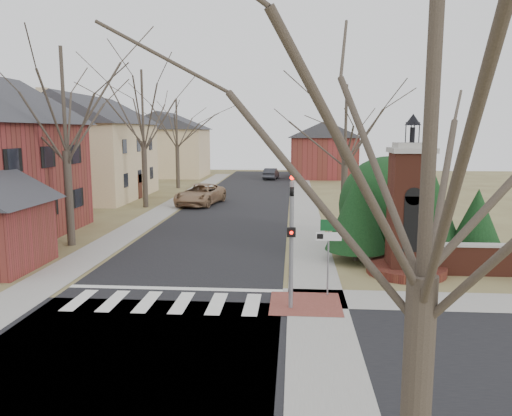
# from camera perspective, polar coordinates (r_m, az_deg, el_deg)

# --- Properties ---
(ground) EXTENTS (120.00, 120.00, 0.00)m
(ground) POSITION_cam_1_polar(r_m,az_deg,el_deg) (16.89, -11.10, -11.47)
(ground) COLOR brown
(ground) RESTS_ON ground
(main_street) EXTENTS (8.00, 70.00, 0.01)m
(main_street) POSITION_cam_1_polar(r_m,az_deg,el_deg) (37.95, -2.30, -0.00)
(main_street) COLOR black
(main_street) RESTS_ON ground
(cross_street) EXTENTS (120.00, 8.00, 0.01)m
(cross_street) POSITION_cam_1_polar(r_m,az_deg,el_deg) (14.24, -14.41, -15.52)
(cross_street) COLOR black
(cross_street) RESTS_ON ground
(crosswalk_zone) EXTENTS (8.00, 2.20, 0.02)m
(crosswalk_zone) POSITION_cam_1_polar(r_m,az_deg,el_deg) (17.61, -10.40, -10.56)
(crosswalk_zone) COLOR silver
(crosswalk_zone) RESTS_ON ground
(stop_bar) EXTENTS (8.00, 0.35, 0.02)m
(stop_bar) POSITION_cam_1_polar(r_m,az_deg,el_deg) (18.99, -9.24, -9.09)
(stop_bar) COLOR silver
(stop_bar) RESTS_ON ground
(sidewalk_right_main) EXTENTS (2.00, 60.00, 0.02)m
(sidewalk_right_main) POSITION_cam_1_polar(r_m,az_deg,el_deg) (37.71, 5.57, -0.09)
(sidewalk_right_main) COLOR gray
(sidewalk_right_main) RESTS_ON ground
(sidewalk_left) EXTENTS (2.00, 60.00, 0.02)m
(sidewalk_left) POSITION_cam_1_polar(r_m,az_deg,el_deg) (38.89, -9.93, 0.09)
(sidewalk_left) COLOR gray
(sidewalk_left) RESTS_ON ground
(curb_apron) EXTENTS (2.40, 2.40, 0.02)m
(curb_apron) POSITION_cam_1_polar(r_m,az_deg,el_deg) (17.26, 5.67, -10.85)
(curb_apron) COLOR brown
(curb_apron) RESTS_ON ground
(traffic_signal_pole) EXTENTS (0.28, 0.41, 4.50)m
(traffic_signal_pole) POSITION_cam_1_polar(r_m,az_deg,el_deg) (16.15, 4.07, -2.71)
(traffic_signal_pole) COLOR slate
(traffic_signal_pole) RESTS_ON ground
(sign_post) EXTENTS (0.90, 0.07, 2.75)m
(sign_post) POSITION_cam_1_polar(r_m,az_deg,el_deg) (17.71, 8.27, -3.87)
(sign_post) COLOR slate
(sign_post) RESTS_ON ground
(brick_gate_monument) EXTENTS (3.20, 3.20, 6.47)m
(brick_gate_monument) POSITION_cam_1_polar(r_m,az_deg,el_deg) (21.09, 17.01, -1.53)
(brick_gate_monument) COLOR #572619
(brick_gate_monument) RESTS_ON ground
(house_stucco_left) EXTENTS (9.80, 12.80, 9.28)m
(house_stucco_left) POSITION_cam_1_polar(r_m,az_deg,el_deg) (45.88, -18.70, 6.82)
(house_stucco_left) COLOR beige
(house_stucco_left) RESTS_ON ground
(house_distant_left) EXTENTS (10.80, 8.80, 8.53)m
(house_distant_left) POSITION_cam_1_polar(r_m,az_deg,el_deg) (65.35, -10.24, 7.29)
(house_distant_left) COLOR beige
(house_distant_left) RESTS_ON ground
(house_distant_right) EXTENTS (8.80, 8.80, 7.30)m
(house_distant_right) POSITION_cam_1_polar(r_m,az_deg,el_deg) (63.39, 7.68, 6.76)
(house_distant_right) COLOR maroon
(house_distant_right) RESTS_ON ground
(evergreen_near) EXTENTS (2.80, 2.80, 4.10)m
(evergreen_near) POSITION_cam_1_polar(r_m,az_deg,el_deg) (22.71, 11.49, -0.26)
(evergreen_near) COLOR #473D33
(evergreen_near) RESTS_ON ground
(evergreen_mid) EXTENTS (3.40, 3.40, 4.70)m
(evergreen_mid) POSITION_cam_1_polar(r_m,az_deg,el_deg) (24.46, 18.86, 0.79)
(evergreen_mid) COLOR #473D33
(evergreen_mid) RESTS_ON ground
(evergreen_far) EXTENTS (2.40, 2.40, 3.30)m
(evergreen_far) POSITION_cam_1_polar(r_m,az_deg,el_deg) (24.20, 23.95, -1.26)
(evergreen_far) COLOR #473D33
(evergreen_far) RESTS_ON ground
(evergreen_mass) EXTENTS (4.80, 4.80, 4.80)m
(evergreen_mass) POSITION_cam_1_polar(r_m,az_deg,el_deg) (25.41, 14.84, 0.80)
(evergreen_mass) COLOR black
(evergreen_mass) RESTS_ON ground
(bare_tree_0) EXTENTS (8.05, 8.05, 11.15)m
(bare_tree_0) POSITION_cam_1_polar(r_m,az_deg,el_deg) (26.85, -21.20, 12.26)
(bare_tree_0) COLOR #473D33
(bare_tree_0) RESTS_ON ground
(bare_tree_1) EXTENTS (8.40, 8.40, 11.64)m
(bare_tree_1) POSITION_cam_1_polar(r_m,az_deg,el_deg) (39.01, -12.87, 11.85)
(bare_tree_1) COLOR #473D33
(bare_tree_1) RESTS_ON ground
(bare_tree_2) EXTENTS (7.35, 7.35, 10.19)m
(bare_tree_2) POSITION_cam_1_polar(r_m,az_deg,el_deg) (51.65, -9.07, 10.04)
(bare_tree_2) COLOR #473D33
(bare_tree_2) RESTS_ON ground
(bare_tree_3) EXTENTS (7.00, 7.00, 9.70)m
(bare_tree_3) POSITION_cam_1_polar(r_m,az_deg,el_deg) (31.42, 10.25, 10.27)
(bare_tree_3) COLOR #473D33
(bare_tree_3) RESTS_ON ground
(bare_tree_4) EXTENTS (6.65, 6.65, 9.21)m
(bare_tree_4) POSITION_cam_1_polar(r_m,az_deg,el_deg) (6.49, 19.56, 13.19)
(bare_tree_4) COLOR #473D33
(bare_tree_4) RESTS_ON ground
(pickup_truck) EXTENTS (3.70, 6.28, 1.64)m
(pickup_truck) POSITION_cam_1_polar(r_m,az_deg,el_deg) (39.91, -6.41, 1.56)
(pickup_truck) COLOR #997553
(pickup_truck) RESTS_ON ground
(distant_car) EXTENTS (1.85, 4.24, 1.36)m
(distant_car) POSITION_cam_1_polar(r_m,az_deg,el_deg) (60.77, 1.73, 3.95)
(distant_car) COLOR #303238
(distant_car) RESTS_ON ground
(dry_shrub_left) EXTENTS (0.69, 0.69, 0.69)m
(dry_shrub_left) POSITION_cam_1_polar(r_m,az_deg,el_deg) (21.02, 15.95, -6.60)
(dry_shrub_left) COLOR #503C24
(dry_shrub_left) RESTS_ON ground
(dry_shrub_right) EXTENTS (0.79, 0.79, 0.79)m
(dry_shrub_right) POSITION_cam_1_polar(r_m,az_deg,el_deg) (21.16, 17.82, -6.44)
(dry_shrub_right) COLOR brown
(dry_shrub_right) RESTS_ON ground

